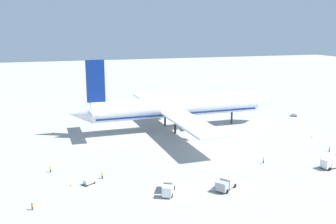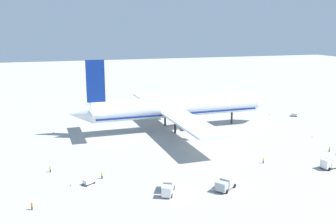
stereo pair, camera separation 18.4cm
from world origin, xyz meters
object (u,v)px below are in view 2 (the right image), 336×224
airliner (175,107)px  ground_worker_4 (263,160)px  service_truck_1 (330,163)px  traffic_cone_2 (175,104)px  service_truck_2 (168,186)px  traffic_cone_1 (71,185)px  ground_worker_0 (329,149)px  traffic_cone_0 (53,132)px  baggage_cart_2 (89,181)px  traffic_cone_4 (270,114)px  service_truck_0 (226,183)px  traffic_cone_3 (312,137)px  ground_worker_2 (102,175)px  ground_worker_1 (50,169)px  baggage_cart_0 (294,115)px  ground_worker_3 (32,206)px

airliner → ground_worker_4: size_ratio=45.80×
service_truck_1 → traffic_cone_2: bearing=97.0°
airliner → service_truck_2: (-18.64, -50.49, -6.19)m
ground_worker_4 → traffic_cone_1: ground_worker_4 is taller
service_truck_2 → ground_worker_0: size_ratio=4.01×
traffic_cone_0 → traffic_cone_2: 65.50m
traffic_cone_2 → baggage_cart_2: bearing=-120.6°
ground_worker_0 → traffic_cone_4: size_ratio=3.06×
baggage_cart_2 → service_truck_0: bearing=-22.4°
traffic_cone_3 → service_truck_2: bearing=-155.5°
service_truck_1 → traffic_cone_3: size_ratio=9.40×
traffic_cone_2 → traffic_cone_4: bearing=-47.8°
service_truck_2 → traffic_cone_3: bearing=24.5°
traffic_cone_1 → traffic_cone_2: bearing=57.3°
ground_worker_2 → service_truck_2: bearing=-44.6°
ground_worker_1 → traffic_cone_1: 11.16m
service_truck_0 → baggage_cart_0: 80.71m
service_truck_2 → ground_worker_1: 31.80m
airliner → traffic_cone_3: bearing=-31.4°
ground_worker_1 → ground_worker_2: 14.20m
traffic_cone_4 → ground_worker_0: bearing=-102.1°
ground_worker_4 → traffic_cone_2: (3.13, 82.58, -0.54)m
ground_worker_0 → traffic_cone_1: 73.04m
baggage_cart_2 → traffic_cone_1: bearing=176.8°
service_truck_2 → traffic_cone_3: service_truck_2 is taller
ground_worker_2 → traffic_cone_0: ground_worker_2 is taller
ground_worker_3 → ground_worker_2: bearing=37.3°
ground_worker_3 → traffic_cone_0: size_ratio=2.93×
service_truck_0 → ground_worker_4: service_truck_0 is taller
ground_worker_4 → traffic_cone_1: size_ratio=2.92×
airliner → baggage_cart_2: bearing=-130.6°
traffic_cone_0 → traffic_cone_2: size_ratio=1.00×
service_truck_2 → traffic_cone_1: service_truck_2 is taller
ground_worker_1 → traffic_cone_0: (1.56, 37.22, -0.58)m
ground_worker_0 → traffic_cone_1: ground_worker_0 is taller
baggage_cart_0 → ground_worker_1: ground_worker_1 is taller
traffic_cone_0 → ground_worker_0: bearing=-31.0°
airliner → ground_worker_0: size_ratio=43.78×
ground_worker_1 → ground_worker_4: ground_worker_1 is taller
ground_worker_1 → traffic_cone_3: (82.34, 5.89, -0.58)m
ground_worker_2 → traffic_cone_0: size_ratio=2.95×
service_truck_2 → baggage_cart_2: service_truck_2 is taller
airliner → ground_worker_0: 51.76m
traffic_cone_3 → traffic_cone_4: 33.13m
airliner → baggage_cart_2: (-34.67, -40.49, -7.06)m
ground_worker_4 → traffic_cone_3: (28.39, 16.50, -0.54)m
ground_worker_4 → ground_worker_2: bearing=176.6°
ground_worker_3 → ground_worker_4: size_ratio=1.00×
service_truck_2 → baggage_cart_2: 18.91m
service_truck_2 → service_truck_1: bearing=1.9°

